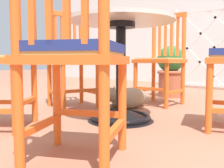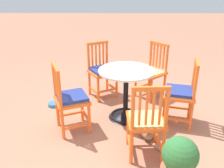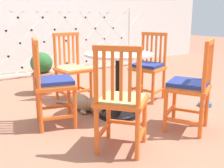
% 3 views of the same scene
% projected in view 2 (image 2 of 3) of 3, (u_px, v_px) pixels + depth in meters
% --- Properties ---
extents(ground_plane, '(24.00, 24.00, 0.00)m').
position_uv_depth(ground_plane, '(128.00, 118.00, 3.55)').
color(ground_plane, '#A36B51').
extents(cafe_table, '(0.76, 0.76, 0.73)m').
position_uv_depth(cafe_table, '(126.00, 100.00, 3.46)').
color(cafe_table, black).
rests_on(cafe_table, ground_plane).
extents(orange_chair_facing_out, '(0.56, 0.56, 0.91)m').
position_uv_depth(orange_chair_facing_out, '(152.00, 72.00, 4.04)').
color(orange_chair_facing_out, orange).
rests_on(orange_chair_facing_out, ground_plane).
extents(orange_chair_near_fence, '(0.55, 0.55, 0.91)m').
position_uv_depth(orange_chair_near_fence, '(102.00, 71.00, 4.06)').
color(orange_chair_near_fence, orange).
rests_on(orange_chair_near_fence, ground_plane).
extents(orange_chair_tucked_in, '(0.52, 0.52, 0.91)m').
position_uv_depth(orange_chair_tucked_in, '(70.00, 99.00, 3.10)').
color(orange_chair_tucked_in, orange).
rests_on(orange_chair_tucked_in, ground_plane).
extents(orange_chair_at_corner, '(0.42, 0.42, 0.91)m').
position_uv_depth(orange_chair_at_corner, '(146.00, 122.00, 2.64)').
color(orange_chair_at_corner, orange).
rests_on(orange_chair_at_corner, ground_plane).
extents(orange_chair_by_planter, '(0.48, 0.48, 0.91)m').
position_uv_depth(orange_chair_by_planter, '(181.00, 94.00, 3.26)').
color(orange_chair_by_planter, orange).
rests_on(orange_chair_by_planter, ground_plane).
extents(tabby_cat, '(0.28, 0.73, 0.23)m').
position_uv_depth(tabby_cat, '(147.00, 126.00, 3.17)').
color(tabby_cat, '#9E896B').
rests_on(tabby_cat, ground_plane).
extents(terracotta_planter, '(0.32, 0.32, 0.62)m').
position_uv_depth(terracotta_planter, '(179.00, 167.00, 2.16)').
color(terracotta_planter, '#B25B3D').
rests_on(terracotta_planter, ground_plane).
extents(pet_water_bowl, '(0.17, 0.17, 0.05)m').
position_uv_depth(pet_water_bowl, '(53.00, 104.00, 3.88)').
color(pet_water_bowl, teal).
rests_on(pet_water_bowl, ground_plane).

